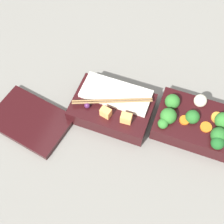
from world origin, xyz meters
TOP-DOWN VIEW (x-y plane):
  - ground_plane at (0.00, 0.00)m, footprint 3.00×3.00m
  - bento_tray_vegetable at (-0.12, -0.02)m, footprint 0.22×0.15m
  - bento_tray_rice at (0.11, 0.01)m, footprint 0.22×0.15m
  - bento_lid at (0.32, 0.12)m, footprint 0.24×0.18m

SIDE VIEW (x-z plane):
  - ground_plane at x=0.00m, z-range 0.00..0.00m
  - bento_lid at x=0.32m, z-range 0.00..0.02m
  - bento_tray_rice at x=0.11m, z-range -0.01..0.07m
  - bento_tray_vegetable at x=-0.12m, z-range -0.01..0.08m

